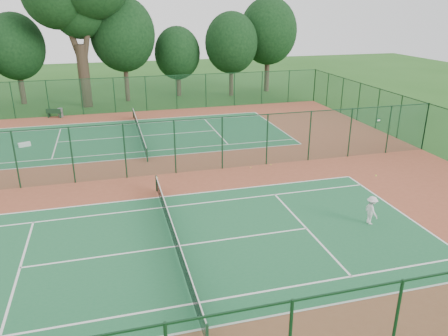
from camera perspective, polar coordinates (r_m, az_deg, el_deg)
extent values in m
plane|color=#25581B|center=(27.96, -9.40, -0.95)|extent=(120.00, 120.00, 0.00)
cube|color=brown|center=(27.96, -9.40, -0.94)|extent=(40.00, 36.00, 0.01)
cube|color=#1F633A|center=(19.89, -6.45, -10.16)|extent=(23.77, 10.97, 0.01)
cube|color=#1F6339|center=(36.46, -10.99, 4.10)|extent=(23.77, 10.97, 0.01)
cube|color=#164327|center=(44.81, -12.14, 9.37)|extent=(40.00, 0.02, 3.50)
cube|color=#153B20|center=(44.52, -12.31, 11.52)|extent=(40.00, 0.05, 0.05)
cube|color=#13351C|center=(10.65, 0.94, -18.30)|extent=(40.00, 0.05, 0.05)
cube|color=#184A31|center=(35.25, 24.80, 4.92)|extent=(0.02, 36.00, 3.50)
cube|color=#133418|center=(34.89, 25.22, 7.62)|extent=(0.05, 36.00, 0.05)
cube|color=#16432E|center=(27.38, -9.61, 2.46)|extent=(40.00, 0.02, 3.50)
cube|color=#143821|center=(26.90, -9.82, 5.92)|extent=(40.00, 0.05, 0.05)
cylinder|color=#13341D|center=(25.38, -8.80, -2.01)|extent=(0.10, 0.10, 0.97)
cube|color=black|center=(19.65, -6.51, -8.98)|extent=(0.02, 12.80, 0.85)
cube|color=silver|center=(19.44, -6.56, -7.87)|extent=(0.04, 12.80, 0.06)
cylinder|color=#163C23|center=(30.23, -10.00, 1.66)|extent=(0.10, 0.10, 0.97)
cylinder|color=#163C23|center=(42.53, -11.77, 7.06)|extent=(0.10, 0.10, 0.97)
cube|color=black|center=(36.34, -11.04, 4.81)|extent=(0.02, 12.80, 0.85)
cube|color=white|center=(36.22, -11.08, 5.48)|extent=(0.04, 12.80, 0.06)
imported|color=silver|center=(22.52, 18.69, -5.24)|extent=(0.54, 0.94, 1.44)
cylinder|color=slate|center=(44.83, -20.57, 6.79)|extent=(0.57, 0.57, 0.84)
cube|color=black|center=(45.05, -21.91, 6.41)|extent=(0.19, 0.39, 0.43)
cube|color=black|center=(44.60, -20.56, 6.45)|extent=(0.19, 0.39, 0.43)
cube|color=black|center=(44.77, -21.28, 6.72)|extent=(1.49, 0.82, 0.05)
cube|color=black|center=(44.55, -21.41, 6.93)|extent=(1.38, 0.48, 0.43)
cube|color=white|center=(36.41, -24.61, 2.80)|extent=(0.91, 0.60, 0.32)
sphere|color=#CCD832|center=(28.84, 3.52, 0.07)|extent=(0.07, 0.07, 0.07)
sphere|color=#D4E735|center=(29.46, 6.15, 0.44)|extent=(0.07, 0.07, 0.07)
sphere|color=#D1DB33|center=(27.46, -8.69, -1.22)|extent=(0.07, 0.07, 0.07)
cylinder|color=#33261C|center=(48.25, -17.80, 11.36)|extent=(1.16, 1.16, 6.35)
cylinder|color=#33261C|center=(48.16, -19.61, 16.88)|extent=(2.15, 0.64, 6.32)
cylinder|color=#33261C|center=(47.54, -17.30, 17.47)|extent=(2.01, 0.59, 6.86)
sphere|color=black|center=(48.58, -18.36, 18.92)|extent=(5.51, 5.51, 5.51)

